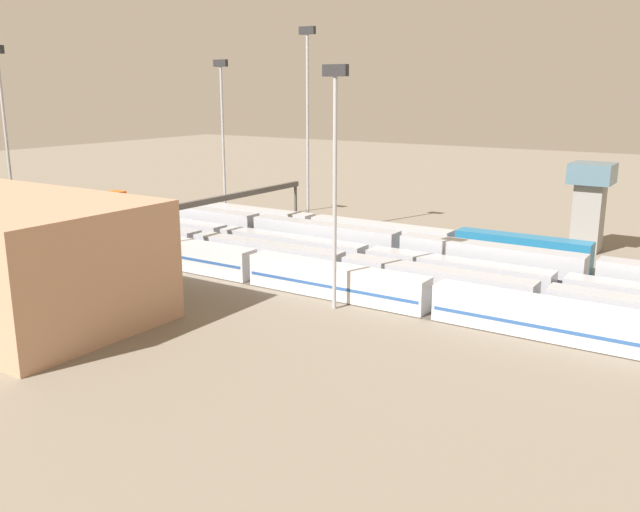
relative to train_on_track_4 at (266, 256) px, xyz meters
The scene contains 19 objects.
ground_plane 7.87m from the train_on_track_4, 99.70° to the right, with size 400.00×400.00×0.00m, color #756B5B.
track_bed_0 20.14m from the train_on_track_4, 93.67° to the right, with size 140.00×2.80×0.12m, color #4C443D.
track_bed_1 15.18m from the train_on_track_4, 94.88° to the right, with size 140.00×2.80×0.12m, color #4C443D.
track_bed_2 10.27m from the train_on_track_4, 97.31° to the right, with size 140.00×2.80×0.12m, color #3D3833.
track_bed_3 5.52m from the train_on_track_4, 104.38° to the right, with size 140.00×2.80×0.12m, color #3D3833.
track_bed_4 2.34m from the train_on_track_4, behind, with size 140.00×2.80×0.12m, color #4C443D.
track_bed_5 5.52m from the train_on_track_4, 104.38° to the left, with size 140.00×2.80×0.12m, color #4C443D.
train_on_track_4 is the anchor object (origin of this frame).
train_on_track_2 17.93m from the train_on_track_4, 146.08° to the right, with size 95.60×3.06×5.00m.
train_on_track_0 20.44m from the train_on_track_4, 101.87° to the right, with size 66.40×3.06×4.40m.
train_on_track_5 5.37m from the train_on_track_4, 111.31° to the left, with size 95.60×3.06×3.80m.
train_on_track_3 5.02m from the train_on_track_4, 95.63° to the right, with size 119.80×3.00×3.80m.
train_on_track_1 46.48m from the train_on_track_4, 18.83° to the right, with size 10.00×3.00×5.00m.
light_mast_0 30.86m from the train_on_track_4, 69.18° to the right, with size 2.80×0.70×33.17m.
light_mast_1 45.74m from the train_on_track_4, 12.09° to the left, with size 2.80×0.70×29.81m.
light_mast_2 39.51m from the train_on_track_4, 40.80° to the right, with size 2.80×0.70×28.61m.
light_mast_3 23.34m from the train_on_track_4, 152.10° to the left, with size 2.80×0.70×26.08m.
signal_gantry 14.13m from the train_on_track_4, 35.23° to the right, with size 0.70×30.00×8.80m.
control_tower 48.84m from the train_on_track_4, 133.04° to the right, with size 6.00×6.00×13.17m.
Camera 1 is at (-52.31, 76.64, 23.62)m, focal length 37.98 mm.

